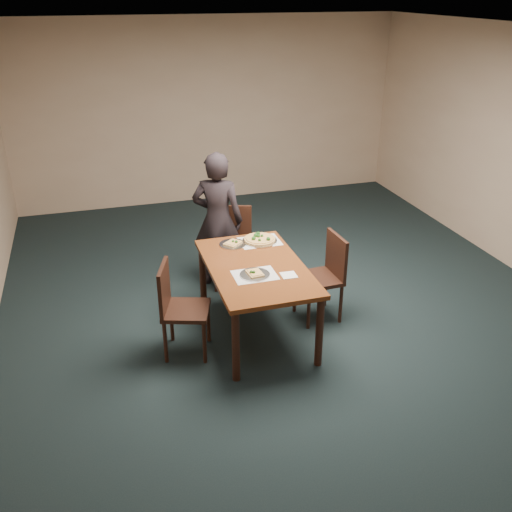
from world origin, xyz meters
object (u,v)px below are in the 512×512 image
object	(u,v)px
chair_far	(233,241)
diner	(218,220)
slice_plate_near	(255,274)
slice_plate_far	(233,244)
chair_left	(177,304)
chair_right	(326,272)
pizza_pan	(260,239)
dining_table	(256,274)

from	to	relation	value
chair_far	diner	distance (m)	0.32
slice_plate_near	slice_plate_far	xyz separation A→B (m)	(-0.02, 0.72, -0.00)
chair_left	chair_right	distance (m)	1.58
chair_right	slice_plate_far	xyz separation A→B (m)	(-0.87, 0.43, 0.25)
chair_right	pizza_pan	world-z (taller)	chair_right
dining_table	pizza_pan	size ratio (longest dim) A/B	4.13
chair_far	chair_right	bearing A→B (deg)	-36.19
diner	slice_plate_near	world-z (taller)	diner
chair_left	diner	size ratio (longest dim) A/B	0.58
chair_far	pizza_pan	world-z (taller)	chair_far
chair_right	chair_left	bearing A→B (deg)	-85.05
chair_right	slice_plate_far	bearing A→B (deg)	-118.94
chair_far	slice_plate_near	world-z (taller)	chair_far
diner	slice_plate_far	bearing A→B (deg)	115.95
slice_plate_far	pizza_pan	bearing A→B (deg)	0.26
chair_right	diner	world-z (taller)	diner
dining_table	chair_left	world-z (taller)	chair_left
chair_right	dining_table	bearing A→B (deg)	-85.27
diner	chair_right	bearing A→B (deg)	154.84
dining_table	chair_left	bearing A→B (deg)	-172.16
pizza_pan	slice_plate_far	xyz separation A→B (m)	(-0.29, -0.00, -0.01)
chair_far	diner	world-z (taller)	diner
chair_left	slice_plate_near	xyz separation A→B (m)	(0.72, -0.08, 0.25)
chair_left	diner	xyz separation A→B (m)	(0.69, 1.25, 0.27)
chair_far	diner	xyz separation A→B (m)	(-0.17, 0.02, 0.27)
diner	chair_left	bearing A→B (deg)	85.84
chair_left	chair_right	size ratio (longest dim) A/B	1.00
chair_right	slice_plate_near	world-z (taller)	chair_right
diner	slice_plate_near	distance (m)	1.33
chair_left	slice_plate_near	world-z (taller)	chair_left
chair_left	pizza_pan	distance (m)	1.21
diner	slice_plate_near	xyz separation A→B (m)	(0.04, -1.33, -0.02)
dining_table	chair_left	distance (m)	0.81
chair_right	slice_plate_near	distance (m)	0.93
slice_plate_near	slice_plate_far	distance (m)	0.72
diner	pizza_pan	distance (m)	0.68
chair_left	dining_table	bearing A→B (deg)	-64.08
pizza_pan	dining_table	bearing A→B (deg)	-110.51
diner	slice_plate_near	bearing A→B (deg)	116.10
chair_right	diner	bearing A→B (deg)	-142.38
chair_left	slice_plate_near	size ratio (longest dim) A/B	3.25
pizza_pan	diner	bearing A→B (deg)	116.43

